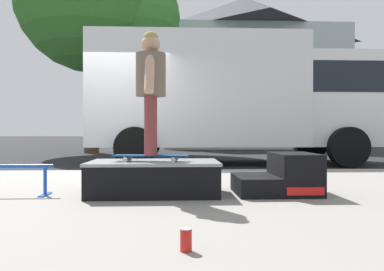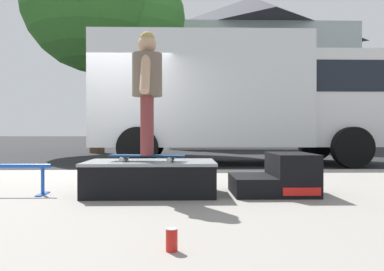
# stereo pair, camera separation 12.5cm
# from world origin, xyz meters

# --- Properties ---
(ground_plane) EXTENTS (140.00, 140.00, 0.00)m
(ground_plane) POSITION_xyz_m (0.00, 0.00, 0.00)
(ground_plane) COLOR black
(sidewalk_slab) EXTENTS (50.00, 5.00, 0.12)m
(sidewalk_slab) POSITION_xyz_m (0.00, -3.00, 0.06)
(sidewalk_slab) COLOR gray
(sidewalk_slab) RESTS_ON ground
(skate_box) EXTENTS (1.36, 0.78, 0.35)m
(skate_box) POSITION_xyz_m (1.14, -3.14, 0.31)
(skate_box) COLOR black
(skate_box) RESTS_ON sidewalk_slab
(kicker_ramp) EXTENTS (0.86, 0.72, 0.43)m
(kicker_ramp) POSITION_xyz_m (2.52, -3.14, 0.30)
(kicker_ramp) COLOR black
(kicker_ramp) RESTS_ON sidewalk_slab
(skateboard) EXTENTS (0.80, 0.30, 0.07)m
(skateboard) POSITION_xyz_m (1.11, -3.20, 0.53)
(skateboard) COLOR navy
(skateboard) RESTS_ON skate_box
(skater_kid) EXTENTS (0.31, 0.66, 1.29)m
(skater_kid) POSITION_xyz_m (1.11, -3.20, 1.30)
(skater_kid) COLOR brown
(skater_kid) RESTS_ON skateboard
(soda_can) EXTENTS (0.07, 0.07, 0.13)m
(soda_can) POSITION_xyz_m (1.42, -5.07, 0.18)
(soda_can) COLOR red
(soda_can) RESTS_ON sidewalk_slab
(box_truck) EXTENTS (6.91, 2.63, 3.05)m
(box_truck) POSITION_xyz_m (2.87, 2.20, 1.70)
(box_truck) COLOR white
(box_truck) RESTS_ON ground
(street_tree_main) EXTENTS (6.12, 5.56, 8.62)m
(street_tree_main) POSITION_xyz_m (-1.45, 7.25, 5.66)
(street_tree_main) COLOR brown
(street_tree_main) RESTS_ON ground
(house_behind) EXTENTS (9.54, 8.22, 8.40)m
(house_behind) POSITION_xyz_m (5.36, 14.01, 4.24)
(house_behind) COLOR silver
(house_behind) RESTS_ON ground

